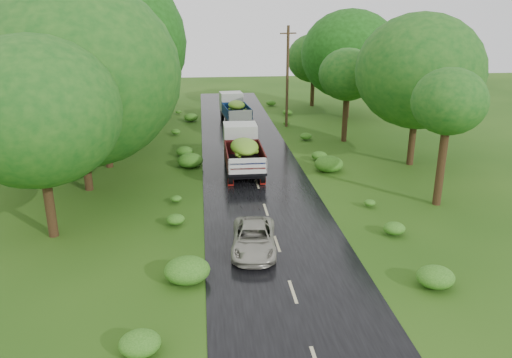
{
  "coord_description": "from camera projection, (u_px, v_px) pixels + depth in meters",
  "views": [
    {
      "loc": [
        -3.14,
        -16.01,
        10.17
      ],
      "look_at": [
        -0.5,
        8.13,
        1.7
      ],
      "focal_mm": 35.0,
      "sensor_mm": 36.0,
      "label": 1
    }
  ],
  "objects": [
    {
      "name": "road_lines",
      "position": [
        271.0,
        225.0,
        24.32
      ],
      "size": [
        0.12,
        69.6,
        0.0
      ],
      "color": "#BFB78C",
      "rests_on": "road"
    },
    {
      "name": "shrubs",
      "position": [
        254.0,
        169.0,
        31.73
      ],
      "size": [
        11.9,
        44.0,
        0.7
      ],
      "color": "#225A15",
      "rests_on": "ground"
    },
    {
      "name": "truck_near",
      "position": [
        243.0,
        148.0,
        31.93
      ],
      "size": [
        2.29,
        6.36,
        2.67
      ],
      "rotation": [
        0.0,
        0.0,
        0.0
      ],
      "color": "black",
      "rests_on": "ground"
    },
    {
      "name": "utility_pole",
      "position": [
        287.0,
        76.0,
        42.81
      ],
      "size": [
        1.46,
        0.58,
        8.62
      ],
      "rotation": [
        0.0,
        0.0,
        0.32
      ],
      "color": "#382616",
      "rests_on": "ground"
    },
    {
      "name": "trees_right",
      "position": [
        364.0,
        65.0,
        39.87
      ],
      "size": [
        6.28,
        31.25,
        8.03
      ],
      "color": "black",
      "rests_on": "ground"
    },
    {
      "name": "ground",
      "position": [
        293.0,
        292.0,
        18.7
      ],
      "size": [
        120.0,
        120.0,
        0.0
      ],
      "primitive_type": "plane",
      "color": "#1C420E",
      "rests_on": "ground"
    },
    {
      "name": "trees_left",
      "position": [
        101.0,
        53.0,
        35.45
      ],
      "size": [
        6.08,
        33.5,
        10.05
      ],
      "color": "black",
      "rests_on": "ground"
    },
    {
      "name": "road",
      "position": [
        274.0,
        234.0,
        23.39
      ],
      "size": [
        6.5,
        80.0,
        0.02
      ],
      "primitive_type": "cube",
      "color": "black",
      "rests_on": "ground"
    },
    {
      "name": "car",
      "position": [
        254.0,
        239.0,
        21.68
      ],
      "size": [
        2.29,
        4.22,
        1.13
      ],
      "primitive_type": "imported",
      "rotation": [
        0.0,
        0.0,
        -0.11
      ],
      "color": "#A29F90",
      "rests_on": "road"
    },
    {
      "name": "truck_far",
      "position": [
        234.0,
        107.0,
        45.34
      ],
      "size": [
        2.65,
        6.08,
        2.48
      ],
      "rotation": [
        0.0,
        0.0,
        0.1
      ],
      "color": "black",
      "rests_on": "ground"
    }
  ]
}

